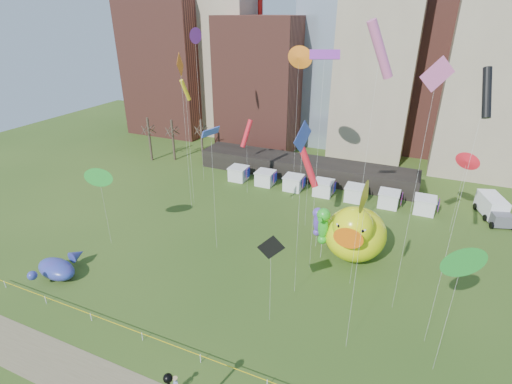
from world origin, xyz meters
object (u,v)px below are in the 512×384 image
at_px(small_duck, 364,235).
at_px(whale_inflatable, 58,268).
at_px(big_duck, 355,232).
at_px(box_truck, 493,208).
at_px(seahorse_green, 323,223).
at_px(seahorse_purple, 317,220).

height_order(small_duck, whale_inflatable, small_duck).
distance_m(big_duck, box_truck, 24.25).
xyz_separation_m(seahorse_green, seahorse_purple, (-1.20, 2.14, -0.88)).
relative_size(small_duck, whale_inflatable, 0.74).
bearing_deg(whale_inflatable, big_duck, 36.94).
bearing_deg(whale_inflatable, small_duck, 40.59).
distance_m(seahorse_green, seahorse_purple, 2.61).
xyz_separation_m(small_duck, box_truck, (15.45, 14.81, -0.07)).
distance_m(small_duck, seahorse_purple, 6.41).
bearing_deg(seahorse_green, small_duck, 54.23).
distance_m(big_duck, seahorse_purple, 4.65).
height_order(small_duck, box_truck, small_duck).
bearing_deg(whale_inflatable, seahorse_purple, 42.13).
bearing_deg(small_duck, box_truck, 60.82).
height_order(big_duck, small_duck, big_duck).
distance_m(seahorse_green, box_truck, 27.91).
distance_m(big_duck, whale_inflatable, 33.63).
distance_m(small_duck, whale_inflatable, 35.84).
xyz_separation_m(big_duck, seahorse_purple, (-4.61, 0.48, 0.37)).
bearing_deg(small_duck, big_duck, -87.55).
xyz_separation_m(seahorse_green, box_truck, (19.66, 19.55, -3.20)).
distance_m(seahorse_purple, box_truck, 27.27).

